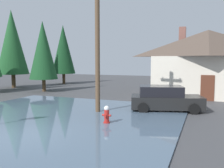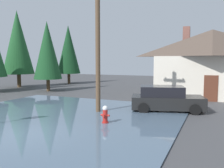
{
  "view_description": "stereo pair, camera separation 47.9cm",
  "coord_description": "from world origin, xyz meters",
  "px_view_note": "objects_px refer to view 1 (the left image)",
  "views": [
    {
      "loc": [
        6.91,
        -7.66,
        3.14
      ],
      "look_at": [
        1.92,
        5.18,
        1.78
      ],
      "focal_mm": 38.89,
      "sensor_mm": 36.0,
      "label": 1
    },
    {
      "loc": [
        7.35,
        -7.48,
        3.14
      ],
      "look_at": [
        1.92,
        5.18,
        1.78
      ],
      "focal_mm": 38.89,
      "sensor_mm": 36.0,
      "label": 2
    }
  ],
  "objects_px": {
    "fire_hydrant": "(107,115)",
    "house": "(207,62)",
    "pine_tree_mid_left": "(43,50)",
    "pine_tree_far_center": "(12,42)",
    "utility_pole": "(97,39)",
    "parked_car": "(165,99)",
    "pine_tree_tall_left": "(63,50)"
  },
  "relations": [
    {
      "from": "utility_pole",
      "to": "house",
      "type": "distance_m",
      "value": 11.3
    },
    {
      "from": "pine_tree_far_center",
      "to": "pine_tree_mid_left",
      "type": "bearing_deg",
      "value": -15.87
    },
    {
      "from": "parked_car",
      "to": "pine_tree_far_center",
      "type": "height_order",
      "value": "pine_tree_far_center"
    },
    {
      "from": "utility_pole",
      "to": "pine_tree_tall_left",
      "type": "height_order",
      "value": "utility_pole"
    },
    {
      "from": "house",
      "to": "pine_tree_mid_left",
      "type": "xyz_separation_m",
      "value": [
        -15.2,
        -2.43,
        1.15
      ]
    },
    {
      "from": "pine_tree_tall_left",
      "to": "pine_tree_mid_left",
      "type": "height_order",
      "value": "pine_tree_tall_left"
    },
    {
      "from": "fire_hydrant",
      "to": "pine_tree_tall_left",
      "type": "height_order",
      "value": "pine_tree_tall_left"
    },
    {
      "from": "utility_pole",
      "to": "pine_tree_far_center",
      "type": "distance_m",
      "value": 16.79
    },
    {
      "from": "fire_hydrant",
      "to": "pine_tree_far_center",
      "type": "height_order",
      "value": "pine_tree_far_center"
    },
    {
      "from": "pine_tree_tall_left",
      "to": "utility_pole",
      "type": "bearing_deg",
      "value": -51.38
    },
    {
      "from": "parked_car",
      "to": "pine_tree_tall_left",
      "type": "relative_size",
      "value": 0.61
    },
    {
      "from": "parked_car",
      "to": "pine_tree_mid_left",
      "type": "distance_m",
      "value": 14.14
    },
    {
      "from": "fire_hydrant",
      "to": "pine_tree_far_center",
      "type": "bearing_deg",
      "value": 145.94
    },
    {
      "from": "pine_tree_tall_left",
      "to": "pine_tree_far_center",
      "type": "distance_m",
      "value": 6.65
    },
    {
      "from": "utility_pole",
      "to": "house",
      "type": "bearing_deg",
      "value": 57.35
    },
    {
      "from": "house",
      "to": "parked_car",
      "type": "bearing_deg",
      "value": -107.94
    },
    {
      "from": "pine_tree_mid_left",
      "to": "fire_hydrant",
      "type": "bearing_deg",
      "value": -41.05
    },
    {
      "from": "house",
      "to": "pine_tree_far_center",
      "type": "height_order",
      "value": "pine_tree_far_center"
    },
    {
      "from": "fire_hydrant",
      "to": "pine_tree_tall_left",
      "type": "relative_size",
      "value": 0.12
    },
    {
      "from": "fire_hydrant",
      "to": "utility_pole",
      "type": "xyz_separation_m",
      "value": [
        -1.51,
        2.26,
        3.92
      ]
    },
    {
      "from": "pine_tree_tall_left",
      "to": "pine_tree_mid_left",
      "type": "bearing_deg",
      "value": -71.97
    },
    {
      "from": "house",
      "to": "pine_tree_mid_left",
      "type": "distance_m",
      "value": 15.43
    },
    {
      "from": "utility_pole",
      "to": "parked_car",
      "type": "distance_m",
      "value": 5.53
    },
    {
      "from": "fire_hydrant",
      "to": "pine_tree_mid_left",
      "type": "distance_m",
      "value": 14.6
    },
    {
      "from": "house",
      "to": "pine_tree_mid_left",
      "type": "relative_size",
      "value": 1.38
    },
    {
      "from": "fire_hydrant",
      "to": "house",
      "type": "relative_size",
      "value": 0.1
    },
    {
      "from": "fire_hydrant",
      "to": "pine_tree_tall_left",
      "type": "xyz_separation_m",
      "value": [
        -13.09,
        16.76,
        4.06
      ]
    },
    {
      "from": "utility_pole",
      "to": "house",
      "type": "relative_size",
      "value": 0.87
    },
    {
      "from": "pine_tree_mid_left",
      "to": "pine_tree_far_center",
      "type": "xyz_separation_m",
      "value": [
        -5.3,
        1.51,
        1.02
      ]
    },
    {
      "from": "fire_hydrant",
      "to": "parked_car",
      "type": "xyz_separation_m",
      "value": [
        2.14,
        4.28,
        0.29
      ]
    },
    {
      "from": "parked_car",
      "to": "fire_hydrant",
      "type": "bearing_deg",
      "value": -116.5
    },
    {
      "from": "utility_pole",
      "to": "house",
      "type": "xyz_separation_m",
      "value": [
        6.05,
        9.44,
        -1.41
      ]
    }
  ]
}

